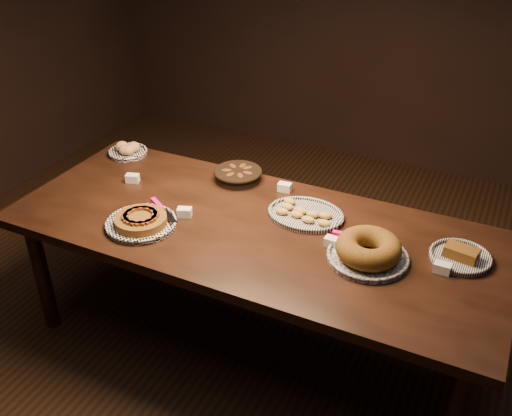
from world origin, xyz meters
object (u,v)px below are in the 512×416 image
at_px(madeleine_platter, 305,214).
at_px(apple_tart_plate, 141,221).
at_px(buffet_table, 252,238).
at_px(bundt_cake_plate, 368,250).

bearing_deg(madeleine_platter, apple_tart_plate, -168.17).
height_order(buffet_table, apple_tart_plate, apple_tart_plate).
relative_size(apple_tart_plate, bundt_cake_plate, 1.01).
relative_size(apple_tart_plate, madeleine_platter, 1.01).
xyz_separation_m(buffet_table, bundt_cake_plate, (0.58, -0.02, 0.12)).
height_order(buffet_table, madeleine_platter, madeleine_platter).
distance_m(madeleine_platter, bundt_cake_plate, 0.43).
xyz_separation_m(buffet_table, apple_tart_plate, (-0.48, -0.24, 0.10)).
relative_size(madeleine_platter, bundt_cake_plate, 1.00).
height_order(apple_tart_plate, bundt_cake_plate, bundt_cake_plate).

